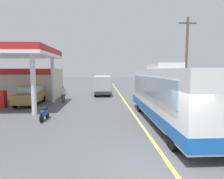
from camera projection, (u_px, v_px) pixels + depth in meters
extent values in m
plane|color=#4C4C51|center=(119.00, 94.00, 26.31)|extent=(120.00, 120.00, 0.00)
cube|color=#D8CC4C|center=(123.00, 99.00, 21.35)|extent=(0.16, 50.00, 0.01)
cube|color=white|center=(168.00, 93.00, 11.58)|extent=(2.50, 11.00, 2.90)
cube|color=#1959B2|center=(168.00, 111.00, 11.70)|extent=(2.54, 11.04, 0.56)
cube|color=#8C9EAD|center=(148.00, 85.00, 11.48)|extent=(0.06, 9.35, 1.10)
cube|color=#8C9EAD|center=(189.00, 85.00, 11.60)|extent=(0.06, 9.35, 1.10)
cube|color=#B2B2B7|center=(164.00, 66.00, 12.41)|extent=(1.60, 2.80, 0.36)
cylinder|color=black|center=(174.00, 138.00, 7.80)|extent=(0.30, 1.00, 1.00)
cylinder|color=black|center=(140.00, 105.00, 14.95)|extent=(0.30, 1.00, 1.00)
cylinder|color=black|center=(167.00, 105.00, 15.06)|extent=(0.30, 1.00, 1.00)
cylinder|color=silver|center=(33.00, 83.00, 13.63)|extent=(0.36, 0.36, 4.60)
cylinder|color=silver|center=(53.00, 79.00, 19.00)|extent=(0.36, 0.36, 4.60)
cube|color=red|center=(1.00, 99.00, 16.29)|extent=(0.70, 0.60, 1.50)
cube|color=beige|center=(29.00, 83.00, 22.36)|extent=(7.00, 4.40, 3.40)
cube|color=#B21E1E|center=(20.00, 72.00, 19.99)|extent=(6.30, 0.10, 0.60)
cube|color=olive|center=(30.00, 97.00, 17.75)|extent=(1.70, 4.20, 0.80)
cube|color=olive|center=(31.00, 89.00, 17.88)|extent=(1.50, 2.31, 0.70)
cube|color=#8C9EAD|center=(31.00, 89.00, 17.88)|extent=(1.53, 2.35, 0.49)
cylinder|color=black|center=(15.00, 104.00, 16.27)|extent=(0.20, 0.64, 0.64)
cylinder|color=black|center=(33.00, 104.00, 16.34)|extent=(0.20, 0.64, 0.64)
cylinder|color=black|center=(28.00, 99.00, 19.25)|extent=(0.20, 0.64, 0.64)
cylinder|color=black|center=(43.00, 99.00, 19.32)|extent=(0.20, 0.64, 0.64)
cube|color=#A5A5AD|center=(102.00, 84.00, 25.33)|extent=(2.00, 6.00, 2.10)
cube|color=#8C9EAD|center=(102.00, 81.00, 25.29)|extent=(2.04, 5.10, 0.80)
cube|color=#2D2D33|center=(102.00, 93.00, 22.39)|extent=(1.90, 0.16, 0.36)
cylinder|color=black|center=(95.00, 93.00, 23.40)|extent=(0.22, 0.76, 0.76)
cylinder|color=black|center=(109.00, 93.00, 23.49)|extent=(0.22, 0.76, 0.76)
cylinder|color=black|center=(96.00, 90.00, 27.38)|extent=(0.22, 0.76, 0.76)
cylinder|color=black|center=(108.00, 90.00, 27.46)|extent=(0.22, 0.76, 0.76)
cylinder|color=black|center=(42.00, 118.00, 11.81)|extent=(0.10, 0.60, 0.60)
cylinder|color=black|center=(47.00, 113.00, 13.00)|extent=(0.10, 0.60, 0.60)
cube|color=navy|center=(44.00, 112.00, 12.39)|extent=(0.20, 1.30, 0.36)
cube|color=black|center=(45.00, 109.00, 12.51)|extent=(0.24, 0.60, 0.12)
cylinder|color=#2D2D33|center=(42.00, 108.00, 11.80)|extent=(0.55, 0.04, 0.04)
cylinder|color=#33333F|center=(62.00, 98.00, 19.19)|extent=(0.14, 0.14, 0.82)
cylinder|color=#33333F|center=(64.00, 98.00, 19.20)|extent=(0.14, 0.14, 0.82)
cube|color=silver|center=(63.00, 91.00, 19.12)|extent=(0.36, 0.22, 0.60)
sphere|color=tan|center=(63.00, 87.00, 19.07)|extent=(0.22, 0.22, 0.22)
cylinder|color=silver|center=(61.00, 92.00, 19.11)|extent=(0.09, 0.09, 0.58)
cylinder|color=silver|center=(65.00, 92.00, 19.13)|extent=(0.09, 0.09, 0.58)
cylinder|color=brown|center=(186.00, 60.00, 19.67)|extent=(0.24, 0.24, 8.56)
cube|color=#4C3D33|center=(188.00, 23.00, 19.29)|extent=(1.80, 0.12, 0.12)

